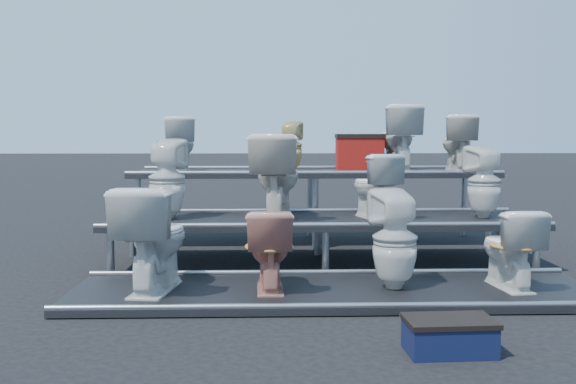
{
  "coord_description": "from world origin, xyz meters",
  "views": [
    {
      "loc": [
        -0.53,
        -6.33,
        1.29
      ],
      "look_at": [
        -0.33,
        0.1,
        0.72
      ],
      "focal_mm": 40.0,
      "sensor_mm": 36.0,
      "label": 1
    }
  ],
  "objects_px": {
    "toilet_1": "(269,249)",
    "toilet_3": "(509,248)",
    "toilet_5": "(276,177)",
    "toilet_11": "(457,143)",
    "toilet_10": "(398,138)",
    "red_crate": "(359,155)",
    "toilet_7": "(484,182)",
    "step_stool": "(449,338)",
    "toilet_8": "(180,144)",
    "toilet_0": "(154,238)",
    "toilet_6": "(374,186)",
    "toilet_9": "(291,146)",
    "toilet_2": "(395,239)",
    "toilet_4": "(167,179)"
  },
  "relations": [
    {
      "from": "toilet_0",
      "to": "toilet_8",
      "type": "distance_m",
      "value": 2.7
    },
    {
      "from": "toilet_1",
      "to": "toilet_3",
      "type": "xyz_separation_m",
      "value": [
        1.93,
        0.0,
        -0.0
      ]
    },
    {
      "from": "toilet_6",
      "to": "red_crate",
      "type": "relative_size",
      "value": 1.19
    },
    {
      "from": "toilet_0",
      "to": "toilet_4",
      "type": "height_order",
      "value": "toilet_4"
    },
    {
      "from": "red_crate",
      "to": "toilet_7",
      "type": "bearing_deg",
      "value": -49.03
    },
    {
      "from": "step_stool",
      "to": "toilet_1",
      "type": "bearing_deg",
      "value": 125.1
    },
    {
      "from": "toilet_2",
      "to": "step_stool",
      "type": "height_order",
      "value": "toilet_2"
    },
    {
      "from": "toilet_3",
      "to": "toilet_4",
      "type": "distance_m",
      "value": 3.24
    },
    {
      "from": "red_crate",
      "to": "step_stool",
      "type": "distance_m",
      "value": 4.12
    },
    {
      "from": "toilet_6",
      "to": "toilet_8",
      "type": "distance_m",
      "value": 2.5
    },
    {
      "from": "toilet_2",
      "to": "step_stool",
      "type": "relative_size",
      "value": 1.59
    },
    {
      "from": "toilet_7",
      "to": "toilet_11",
      "type": "distance_m",
      "value": 1.36
    },
    {
      "from": "toilet_3",
      "to": "toilet_10",
      "type": "distance_m",
      "value": 2.77
    },
    {
      "from": "toilet_0",
      "to": "toilet_10",
      "type": "distance_m",
      "value": 3.66
    },
    {
      "from": "red_crate",
      "to": "step_stool",
      "type": "height_order",
      "value": "red_crate"
    },
    {
      "from": "toilet_5",
      "to": "toilet_9",
      "type": "distance_m",
      "value": 1.34
    },
    {
      "from": "toilet_0",
      "to": "toilet_3",
      "type": "xyz_separation_m",
      "value": [
        2.84,
        0.0,
        -0.1
      ]
    },
    {
      "from": "toilet_1",
      "to": "toilet_3",
      "type": "relative_size",
      "value": 1.01
    },
    {
      "from": "toilet_1",
      "to": "toilet_3",
      "type": "height_order",
      "value": "toilet_1"
    },
    {
      "from": "toilet_2",
      "to": "toilet_10",
      "type": "xyz_separation_m",
      "value": [
        0.54,
        2.6,
        0.79
      ]
    },
    {
      "from": "toilet_0",
      "to": "toilet_7",
      "type": "relative_size",
      "value": 1.15
    },
    {
      "from": "red_crate",
      "to": "toilet_0",
      "type": "bearing_deg",
      "value": -125.05
    },
    {
      "from": "toilet_10",
      "to": "toilet_1",
      "type": "bearing_deg",
      "value": 56.34
    },
    {
      "from": "toilet_5",
      "to": "toilet_9",
      "type": "relative_size",
      "value": 1.4
    },
    {
      "from": "red_crate",
      "to": "toilet_9",
      "type": "bearing_deg",
      "value": -175.7
    },
    {
      "from": "toilet_2",
      "to": "toilet_11",
      "type": "distance_m",
      "value": 2.98
    },
    {
      "from": "toilet_5",
      "to": "toilet_10",
      "type": "relative_size",
      "value": 1.08
    },
    {
      "from": "toilet_5",
      "to": "red_crate",
      "type": "distance_m",
      "value": 1.68
    },
    {
      "from": "step_stool",
      "to": "toilet_5",
      "type": "bearing_deg",
      "value": 107.66
    },
    {
      "from": "toilet_8",
      "to": "toilet_10",
      "type": "xyz_separation_m",
      "value": [
        2.59,
        0.0,
        0.07
      ]
    },
    {
      "from": "toilet_7",
      "to": "toilet_8",
      "type": "relative_size",
      "value": 1.14
    },
    {
      "from": "toilet_6",
      "to": "toilet_1",
      "type": "bearing_deg",
      "value": 34.27
    },
    {
      "from": "toilet_0",
      "to": "step_stool",
      "type": "height_order",
      "value": "toilet_0"
    },
    {
      "from": "toilet_11",
      "to": "step_stool",
      "type": "height_order",
      "value": "toilet_11"
    },
    {
      "from": "toilet_4",
      "to": "toilet_11",
      "type": "bearing_deg",
      "value": -147.81
    },
    {
      "from": "toilet_1",
      "to": "toilet_9",
      "type": "height_order",
      "value": "toilet_9"
    },
    {
      "from": "toilet_5",
      "to": "step_stool",
      "type": "relative_size",
      "value": 1.67
    },
    {
      "from": "toilet_1",
      "to": "toilet_11",
      "type": "bearing_deg",
      "value": -132.16
    },
    {
      "from": "toilet_0",
      "to": "toilet_11",
      "type": "relative_size",
      "value": 1.26
    },
    {
      "from": "toilet_8",
      "to": "toilet_5",
      "type": "bearing_deg",
      "value": 123.57
    },
    {
      "from": "toilet_5",
      "to": "toilet_11",
      "type": "distance_m",
      "value": 2.57
    },
    {
      "from": "toilet_9",
      "to": "toilet_6",
      "type": "bearing_deg",
      "value": 134.22
    },
    {
      "from": "toilet_1",
      "to": "toilet_2",
      "type": "xyz_separation_m",
      "value": [
        1.0,
        0.0,
        0.07
      ]
    },
    {
      "from": "toilet_3",
      "to": "toilet_8",
      "type": "distance_m",
      "value": 4.03
    },
    {
      "from": "toilet_9",
      "to": "toilet_5",
      "type": "bearing_deg",
      "value": 94.71
    },
    {
      "from": "toilet_0",
      "to": "toilet_8",
      "type": "relative_size",
      "value": 1.31
    },
    {
      "from": "toilet_4",
      "to": "red_crate",
      "type": "relative_size",
      "value": 1.46
    },
    {
      "from": "step_stool",
      "to": "toilet_0",
      "type": "bearing_deg",
      "value": 142.58
    },
    {
      "from": "toilet_5",
      "to": "toilet_6",
      "type": "height_order",
      "value": "toilet_5"
    },
    {
      "from": "step_stool",
      "to": "toilet_4",
      "type": "bearing_deg",
      "value": 125.04
    }
  ]
}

